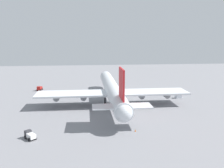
% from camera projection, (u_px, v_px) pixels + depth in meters
% --- Properties ---
extents(ground_plane, '(292.01, 292.01, 0.00)m').
position_uv_depth(ground_plane, '(112.00, 103.00, 105.97)').
color(ground_plane, gray).
extents(cargo_airplane, '(73.00, 62.73, 18.76)m').
position_uv_depth(cargo_airplane, '(112.00, 90.00, 104.24)').
color(cargo_airplane, silver).
rests_on(cargo_airplane, ground_plane).
extents(fuel_truck, '(4.01, 3.85, 2.29)m').
position_uv_depth(fuel_truck, '(30.00, 135.00, 68.54)').
color(fuel_truck, '#333338').
rests_on(fuel_truck, ground_plane).
extents(baggage_tug, '(4.02, 2.80, 2.37)m').
position_uv_depth(baggage_tug, '(40.00, 88.00, 130.79)').
color(baggage_tug, '#B21E19').
rests_on(baggage_tug, ground_plane).
extents(cargo_container_fore, '(2.29, 3.06, 1.98)m').
position_uv_depth(cargo_container_fore, '(178.00, 96.00, 114.53)').
color(cargo_container_fore, '#B7BCC6').
rests_on(cargo_container_fore, ground_plane).
extents(safety_cone_nose, '(0.57, 0.57, 0.82)m').
position_uv_depth(safety_cone_nose, '(112.00, 87.00, 138.32)').
color(safety_cone_nose, orange).
rests_on(safety_cone_nose, ground_plane).
extents(safety_cone_tail, '(0.42, 0.42, 0.60)m').
position_uv_depth(safety_cone_tail, '(135.00, 130.00, 74.21)').
color(safety_cone_tail, orange).
rests_on(safety_cone_tail, ground_plane).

